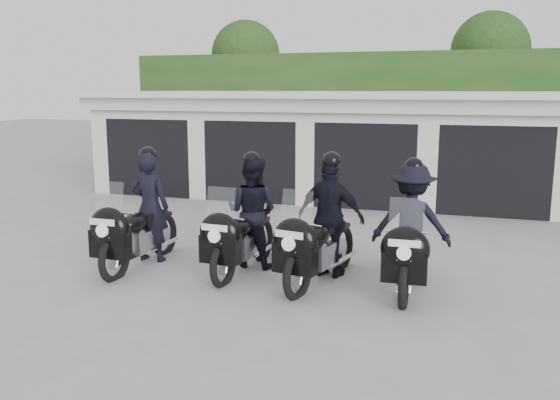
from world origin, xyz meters
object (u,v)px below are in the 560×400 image
(police_bike_b, at_px, (247,219))
(police_bike_d, at_px, (410,231))
(police_bike_a, at_px, (140,218))
(police_bike_c, at_px, (325,225))

(police_bike_b, relative_size, police_bike_d, 1.00)
(police_bike_a, xyz_separation_m, police_bike_b, (1.84, 0.38, 0.03))
(police_bike_b, xyz_separation_m, police_bike_c, (1.40, -0.15, 0.03))
(police_bike_a, distance_m, police_bike_c, 3.25)
(police_bike_c, relative_size, police_bike_d, 1.02)
(police_bike_b, bearing_deg, police_bike_c, -2.35)
(police_bike_a, height_order, police_bike_c, police_bike_c)
(police_bike_b, height_order, police_bike_c, police_bike_c)
(police_bike_b, distance_m, police_bike_d, 2.73)
(police_bike_d, bearing_deg, police_bike_b, 177.71)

